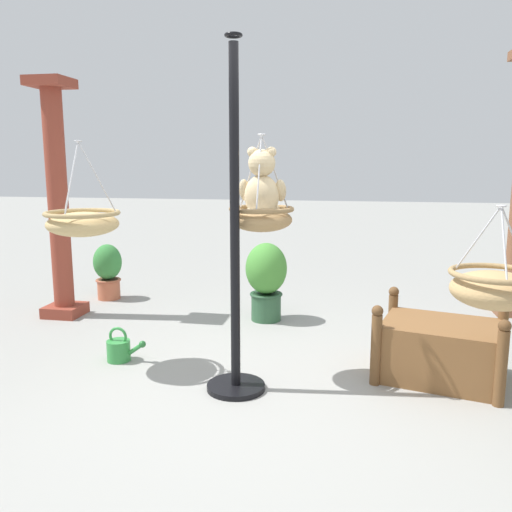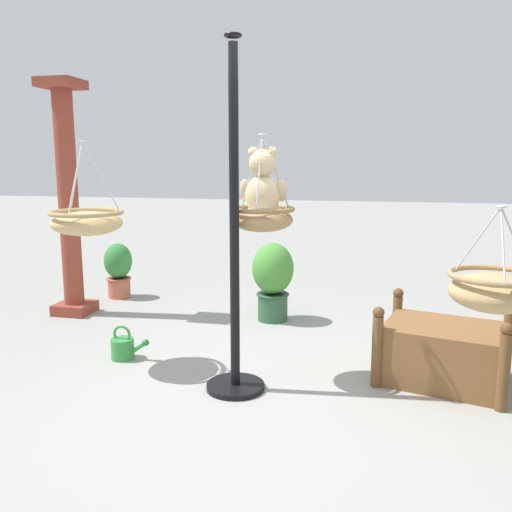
% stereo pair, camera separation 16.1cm
% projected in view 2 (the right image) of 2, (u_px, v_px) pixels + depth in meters
% --- Properties ---
extents(ground_plane, '(40.00, 40.00, 0.00)m').
position_uv_depth(ground_plane, '(252.00, 389.00, 3.97)').
color(ground_plane, gray).
extents(display_pole_central, '(0.44, 0.44, 2.54)m').
position_uv_depth(display_pole_central, '(235.00, 286.00, 3.83)').
color(display_pole_central, black).
rests_on(display_pole_central, ground).
extents(hanging_basket_with_teddy, '(0.49, 0.49, 0.72)m').
position_uv_depth(hanging_basket_with_teddy, '(262.00, 217.00, 3.96)').
color(hanging_basket_with_teddy, '#A37F51').
extents(teddy_bear, '(0.36, 0.31, 0.52)m').
position_uv_depth(teddy_bear, '(263.00, 187.00, 3.94)').
color(teddy_bear, '#D1B789').
extents(hanging_basket_left_high, '(0.59, 0.59, 0.75)m').
position_uv_depth(hanging_basket_left_high, '(87.00, 221.00, 4.22)').
color(hanging_basket_left_high, tan).
extents(hanging_basket_right_low, '(0.56, 0.56, 0.64)m').
position_uv_depth(hanging_basket_right_low, '(494.00, 290.00, 3.17)').
color(hanging_basket_right_low, tan).
extents(greenhouse_pillar_right, '(0.41, 0.41, 2.56)m').
position_uv_depth(greenhouse_pillar_right, '(69.00, 205.00, 5.75)').
color(greenhouse_pillar_right, brown).
rests_on(greenhouse_pillar_right, ground).
extents(wooden_planter_box, '(1.10, 0.95, 0.63)m').
position_uv_depth(wooden_planter_box, '(443.00, 351.00, 4.07)').
color(wooden_planter_box, brown).
rests_on(wooden_planter_box, ground).
extents(potted_plant_flowering_red, '(0.44, 0.44, 0.85)m').
position_uv_depth(potted_plant_flowering_red, '(273.00, 278.00, 5.62)').
color(potted_plant_flowering_red, '#2D5638').
rests_on(potted_plant_flowering_red, ground).
extents(potted_plant_tall_leafy, '(0.35, 0.35, 0.69)m').
position_uv_depth(potted_plant_tall_leafy, '(118.00, 269.00, 6.61)').
color(potted_plant_tall_leafy, '#BC6042').
rests_on(potted_plant_tall_leafy, ground).
extents(watering_can, '(0.35, 0.20, 0.30)m').
position_uv_depth(watering_can, '(124.00, 347.00, 4.57)').
color(watering_can, '#338C3F').
rests_on(watering_can, ground).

